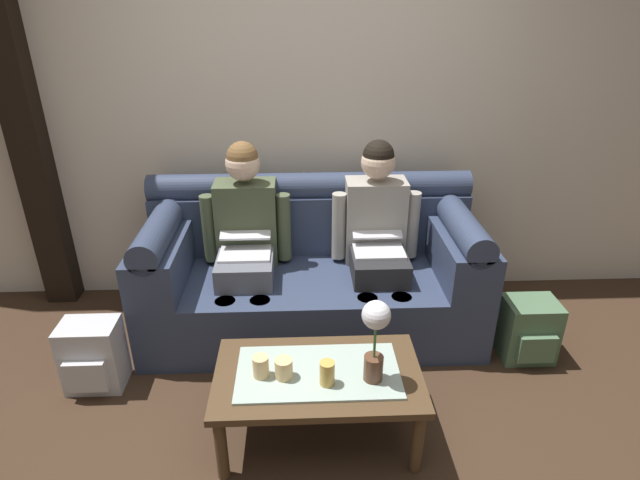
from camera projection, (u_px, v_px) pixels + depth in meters
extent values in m
plane|color=#382619|center=(320.00, 461.00, 2.45)|extent=(14.00, 14.00, 0.00)
cube|color=beige|center=(309.00, 89.00, 3.35)|extent=(6.00, 0.12, 2.90)
cube|color=black|center=(18.00, 94.00, 3.17)|extent=(0.20, 0.20, 2.90)
cube|color=#2D3851|center=(312.00, 300.00, 3.35)|extent=(2.09, 0.88, 0.42)
cube|color=#2D3851|center=(311.00, 222.00, 3.47)|extent=(2.09, 0.22, 0.40)
cylinder|color=#2D3851|center=(310.00, 186.00, 3.36)|extent=(2.09, 0.18, 0.18)
cube|color=#2D3851|center=(165.00, 255.00, 3.16)|extent=(0.28, 0.88, 0.28)
cylinder|color=#2D3851|center=(161.00, 227.00, 3.08)|extent=(0.18, 0.88, 0.18)
cube|color=#2D3851|center=(456.00, 249.00, 3.23)|extent=(0.28, 0.88, 0.28)
cylinder|color=#2D3851|center=(460.00, 222.00, 3.15)|extent=(0.18, 0.88, 0.18)
cube|color=#595B66|center=(246.00, 267.00, 3.15)|extent=(0.34, 0.40, 0.15)
cylinder|color=#595B66|center=(228.00, 331.00, 3.04)|extent=(0.12, 0.12, 0.42)
cylinder|color=#595B66|center=(262.00, 330.00, 3.05)|extent=(0.12, 0.12, 0.42)
cube|color=#475138|center=(247.00, 222.00, 3.29)|extent=(0.38, 0.22, 0.54)
cylinder|color=#475138|center=(209.00, 229.00, 3.25)|extent=(0.09, 0.09, 0.44)
cylinder|color=#475138|center=(284.00, 227.00, 3.27)|extent=(0.09, 0.09, 0.44)
sphere|color=beige|center=(243.00, 164.00, 3.10)|extent=(0.21, 0.21, 0.21)
sphere|color=brown|center=(242.00, 157.00, 3.08)|extent=(0.19, 0.19, 0.19)
cube|color=silver|center=(245.00, 254.00, 3.14)|extent=(0.31, 0.22, 0.02)
cube|color=silver|center=(246.00, 228.00, 3.22)|extent=(0.31, 0.21, 0.08)
cube|color=black|center=(246.00, 229.00, 3.21)|extent=(0.27, 0.18, 0.06)
cube|color=#232326|center=(379.00, 264.00, 3.19)|extent=(0.34, 0.40, 0.15)
cylinder|color=#232326|center=(366.00, 327.00, 3.07)|extent=(0.12, 0.12, 0.42)
cylinder|color=#232326|center=(399.00, 327.00, 3.08)|extent=(0.12, 0.12, 0.42)
cube|color=gray|center=(375.00, 220.00, 3.32)|extent=(0.38, 0.22, 0.54)
cylinder|color=gray|center=(339.00, 226.00, 3.28)|extent=(0.09, 0.09, 0.44)
cylinder|color=gray|center=(412.00, 225.00, 3.30)|extent=(0.09, 0.09, 0.44)
sphere|color=beige|center=(378.00, 162.00, 3.13)|extent=(0.21, 0.21, 0.21)
sphere|color=black|center=(379.00, 156.00, 3.11)|extent=(0.19, 0.19, 0.19)
cube|color=silver|center=(379.00, 251.00, 3.17)|extent=(0.31, 0.22, 0.02)
cube|color=silver|center=(376.00, 226.00, 3.26)|extent=(0.31, 0.20, 0.10)
cube|color=black|center=(376.00, 227.00, 3.26)|extent=(0.27, 0.17, 0.08)
cube|color=#47331E|center=(318.00, 376.00, 2.45)|extent=(0.99, 0.57, 0.04)
cube|color=#9EB2A8|center=(318.00, 372.00, 2.44)|extent=(0.77, 0.40, 0.01)
cylinder|color=#47331E|center=(221.00, 448.00, 2.30)|extent=(0.06, 0.06, 0.35)
cylinder|color=#47331E|center=(418.00, 441.00, 2.33)|extent=(0.06, 0.06, 0.35)
cylinder|color=#47331E|center=(233.00, 377.00, 2.73)|extent=(0.06, 0.06, 0.35)
cylinder|color=#47331E|center=(399.00, 372.00, 2.76)|extent=(0.06, 0.06, 0.35)
cylinder|color=brown|center=(373.00, 368.00, 2.36)|extent=(0.09, 0.09, 0.13)
cylinder|color=#3D7538|center=(375.00, 340.00, 2.29)|extent=(0.01, 0.01, 0.18)
sphere|color=silver|center=(376.00, 315.00, 2.23)|extent=(0.13, 0.13, 0.13)
cylinder|color=gold|center=(327.00, 373.00, 2.33)|extent=(0.07, 0.07, 0.12)
cylinder|color=#DBB77A|center=(284.00, 368.00, 2.38)|extent=(0.08, 0.08, 0.10)
cylinder|color=#DBB77A|center=(261.00, 366.00, 2.38)|extent=(0.07, 0.07, 0.11)
cube|color=#B7B7BC|center=(93.00, 355.00, 2.85)|extent=(0.31, 0.22, 0.40)
cube|color=#B7B7BC|center=(86.00, 376.00, 2.75)|extent=(0.22, 0.05, 0.18)
cube|color=#4C6B4C|center=(528.00, 329.00, 3.09)|extent=(0.31, 0.24, 0.38)
cube|color=#4C6B4C|center=(537.00, 349.00, 2.98)|extent=(0.22, 0.05, 0.17)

